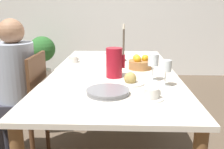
{
  "coord_description": "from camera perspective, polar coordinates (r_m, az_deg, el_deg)",
  "views": [
    {
      "loc": [
        0.06,
        -2.05,
        1.24
      ],
      "look_at": [
        0.0,
        -0.3,
        0.78
      ],
      "focal_mm": 40.0,
      "sensor_mm": 36.0,
      "label": 1
    }
  ],
  "objects": [
    {
      "name": "teacup_near_person",
      "position": [
        1.48,
        9.0,
        -4.49
      ],
      "size": [
        0.15,
        0.15,
        0.07
      ],
      "color": "silver",
      "rests_on": "dining_table"
    },
    {
      "name": "ground_plane",
      "position": [
        2.4,
        0.27,
        -16.25
      ],
      "size": [
        20.0,
        20.0,
        0.0
      ],
      "primitive_type": "plane",
      "color": "brown"
    },
    {
      "name": "serving_tray",
      "position": [
        1.55,
        -0.95,
        -3.96
      ],
      "size": [
        0.27,
        0.27,
        0.03
      ],
      "color": "gray",
      "rests_on": "dining_table"
    },
    {
      "name": "candlestick_tall",
      "position": [
        2.51,
        2.66,
        6.44
      ],
      "size": [
        0.06,
        0.06,
        0.37
      ],
      "color": "#4C4238",
      "rests_on": "dining_table"
    },
    {
      "name": "dining_table",
      "position": [
        2.14,
        0.29,
        -1.27
      ],
      "size": [
        1.03,
        2.03,
        0.73
      ],
      "color": "silver",
      "rests_on": "ground_plane"
    },
    {
      "name": "wall_back",
      "position": [
        4.71,
        1.32,
        15.59
      ],
      "size": [
        10.0,
        0.06,
        2.6
      ],
      "color": "white",
      "rests_on": "ground_plane"
    },
    {
      "name": "chair_person_side",
      "position": [
        2.12,
        -19.38,
        -7.1
      ],
      "size": [
        0.42,
        0.42,
        0.9
      ],
      "rotation": [
        0.0,
        0.0,
        1.57
      ],
      "color": "#51331E",
      "rests_on": "ground_plane"
    },
    {
      "name": "wine_glass_juice",
      "position": [
        1.71,
        12.18,
        1.6
      ],
      "size": [
        0.08,
        0.08,
        0.18
      ],
      "color": "white",
      "rests_on": "dining_table"
    },
    {
      "name": "teacup_across",
      "position": [
        2.45,
        -8.82,
        3.26
      ],
      "size": [
        0.15,
        0.15,
        0.07
      ],
      "color": "silver",
      "rests_on": "dining_table"
    },
    {
      "name": "red_pitcher",
      "position": [
        1.9,
        0.5,
        2.75
      ],
      "size": [
        0.15,
        0.12,
        0.23
      ],
      "color": "#A31423",
      "rests_on": "dining_table"
    },
    {
      "name": "person_seated",
      "position": [
        2.11,
        -21.85,
        -1.32
      ],
      "size": [
        0.39,
        0.41,
        1.17
      ],
      "rotation": [
        0.0,
        0.0,
        1.57
      ],
      "color": "#33333D",
      "rests_on": "ground_plane"
    },
    {
      "name": "wine_glass_water",
      "position": [
        1.82,
        9.41,
        3.02
      ],
      "size": [
        0.08,
        0.08,
        0.2
      ],
      "color": "white",
      "rests_on": "dining_table"
    },
    {
      "name": "fruit_bowl",
      "position": [
        2.2,
        6.42,
        2.52
      ],
      "size": [
        0.2,
        0.2,
        0.12
      ],
      "color": "#9E6B3D",
      "rests_on": "dining_table"
    },
    {
      "name": "potted_plant",
      "position": [
        4.49,
        -15.58,
        4.9
      ],
      "size": [
        0.44,
        0.44,
        0.78
      ],
      "color": "beige",
      "rests_on": "ground_plane"
    },
    {
      "name": "bread_plate",
      "position": [
        1.76,
        4.19,
        -1.32
      ],
      "size": [
        0.2,
        0.2,
        0.09
      ],
      "color": "silver",
      "rests_on": "dining_table"
    }
  ]
}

